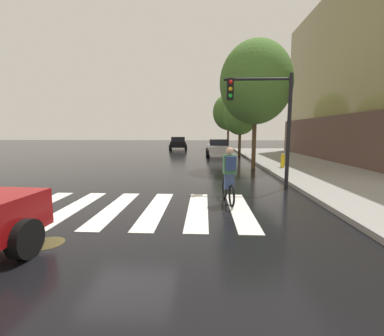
{
  "coord_description": "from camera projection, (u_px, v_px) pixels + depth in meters",
  "views": [
    {
      "loc": [
        2.12,
        -7.07,
        2.13
      ],
      "look_at": [
        1.69,
        1.84,
        0.91
      ],
      "focal_mm": 24.81,
      "sensor_mm": 36.0,
      "label": 1
    }
  ],
  "objects": [
    {
      "name": "street_tree_far",
      "position": [
        228.0,
        112.0,
        31.2
      ],
      "size": [
        3.67,
        3.67,
        6.53
      ],
      "color": "#4C3823",
      "rests_on": "ground"
    },
    {
      "name": "crosswalk_stripes",
      "position": [
        114.0,
        208.0,
        7.41
      ],
      "size": [
        7.55,
        3.55,
        0.01
      ],
      "color": "silver",
      "rests_on": "ground"
    },
    {
      "name": "cyclist",
      "position": [
        229.0,
        176.0,
        7.84
      ],
      "size": [
        0.39,
        1.71,
        1.69
      ],
      "color": "black",
      "rests_on": "ground"
    },
    {
      "name": "street_tree_mid",
      "position": [
        240.0,
        115.0,
        22.69
      ],
      "size": [
        2.95,
        2.95,
        5.24
      ],
      "color": "#4C3823",
      "rests_on": "ground"
    },
    {
      "name": "manhole_cover",
      "position": [
        47.0,
        243.0,
        5.1
      ],
      "size": [
        0.64,
        0.64,
        0.01
      ],
      "primitive_type": "cylinder",
      "color": "#473D1E",
      "rests_on": "ground"
    },
    {
      "name": "sedan_far",
      "position": [
        178.0,
        143.0,
        31.86
      ],
      "size": [
        2.39,
        4.56,
        1.53
      ],
      "color": "black",
      "rests_on": "ground"
    },
    {
      "name": "sedan_mid",
      "position": [
        218.0,
        147.0,
        23.05
      ],
      "size": [
        2.12,
        4.36,
        1.49
      ],
      "color": "silver",
      "rests_on": "ground"
    },
    {
      "name": "traffic_light_near",
      "position": [
        267.0,
        111.0,
        9.62
      ],
      "size": [
        2.47,
        0.28,
        4.2
      ],
      "color": "black",
      "rests_on": "ground"
    },
    {
      "name": "fire_hydrant",
      "position": [
        283.0,
        161.0,
        14.76
      ],
      "size": [
        0.33,
        0.22,
        0.78
      ],
      "color": "gold",
      "rests_on": "sidewalk"
    },
    {
      "name": "ground_plane",
      "position": [
        128.0,
        209.0,
        7.39
      ],
      "size": [
        120.0,
        120.0,
        0.0
      ],
      "primitive_type": "plane",
      "color": "black"
    },
    {
      "name": "street_tree_near",
      "position": [
        256.0,
        83.0,
        14.86
      ],
      "size": [
        4.04,
        4.04,
        7.18
      ],
      "color": "#4C3823",
      "rests_on": "ground"
    }
  ]
}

